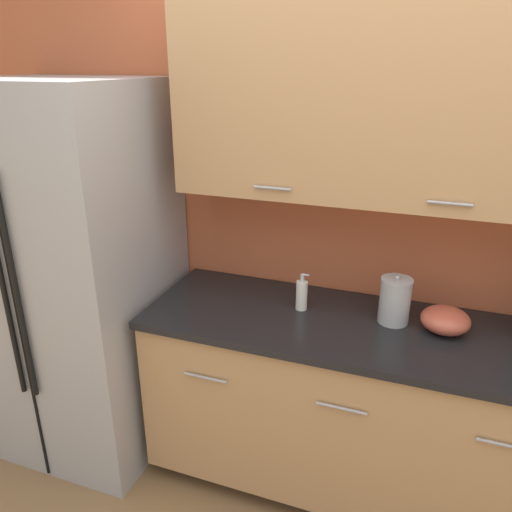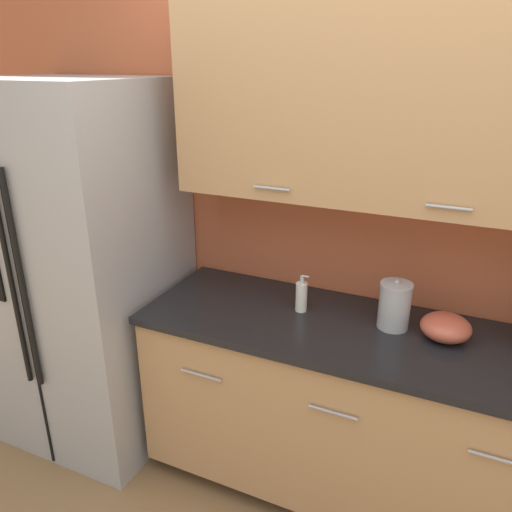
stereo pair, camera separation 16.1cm
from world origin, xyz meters
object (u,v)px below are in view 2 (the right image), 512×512
object	(u,v)px
refrigerator	(85,270)
steel_canister	(395,305)
soap_dispenser	(301,296)
mixing_bowl	(446,327)

from	to	relation	value
refrigerator	steel_canister	bearing A→B (deg)	5.57
soap_dispenser	mixing_bowl	size ratio (longest dim) A/B	0.88
soap_dispenser	mixing_bowl	distance (m)	0.62
refrigerator	steel_canister	world-z (taller)	refrigerator
soap_dispenser	mixing_bowl	world-z (taller)	soap_dispenser
soap_dispenser	mixing_bowl	bearing A→B (deg)	1.02
soap_dispenser	steel_canister	world-z (taller)	steel_canister
refrigerator	mixing_bowl	world-z (taller)	refrigerator
refrigerator	steel_canister	distance (m)	1.56
soap_dispenser	steel_canister	distance (m)	0.41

